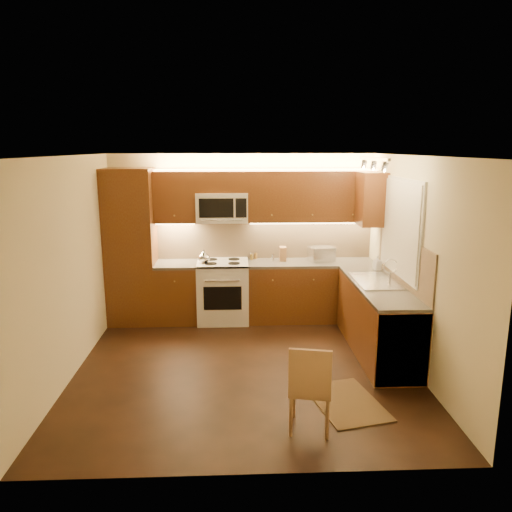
{
  "coord_description": "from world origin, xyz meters",
  "views": [
    {
      "loc": [
        -0.12,
        -5.52,
        2.59
      ],
      "look_at": [
        0.15,
        0.55,
        1.25
      ],
      "focal_mm": 34.66,
      "sensor_mm": 36.0,
      "label": 1
    }
  ],
  "objects_px": {
    "microwave": "(222,207)",
    "knife_block": "(283,254)",
    "dining_chair": "(310,386)",
    "stove": "(223,291)",
    "kettle": "(204,256)",
    "toaster_oven": "(321,254)",
    "sink": "(376,276)",
    "soap_bottle": "(377,263)"
  },
  "relations": [
    {
      "from": "microwave",
      "to": "soap_bottle",
      "type": "distance_m",
      "value": 2.39
    },
    {
      "from": "microwave",
      "to": "knife_block",
      "type": "bearing_deg",
      "value": -1.39
    },
    {
      "from": "kettle",
      "to": "soap_bottle",
      "type": "distance_m",
      "value": 2.5
    },
    {
      "from": "dining_chair",
      "to": "microwave",
      "type": "bearing_deg",
      "value": 116.98
    },
    {
      "from": "microwave",
      "to": "toaster_oven",
      "type": "bearing_deg",
      "value": -2.56
    },
    {
      "from": "stove",
      "to": "sink",
      "type": "bearing_deg",
      "value": -29.36
    },
    {
      "from": "microwave",
      "to": "toaster_oven",
      "type": "height_order",
      "value": "microwave"
    },
    {
      "from": "sink",
      "to": "knife_block",
      "type": "distance_m",
      "value": 1.65
    },
    {
      "from": "stove",
      "to": "kettle",
      "type": "bearing_deg",
      "value": -164.72
    },
    {
      "from": "sink",
      "to": "knife_block",
      "type": "bearing_deg",
      "value": 131.3
    },
    {
      "from": "toaster_oven",
      "to": "soap_bottle",
      "type": "relative_size",
      "value": 1.79
    },
    {
      "from": "soap_bottle",
      "to": "kettle",
      "type": "bearing_deg",
      "value": 151.99
    },
    {
      "from": "knife_block",
      "to": "microwave",
      "type": "bearing_deg",
      "value": 178.25
    },
    {
      "from": "soap_bottle",
      "to": "stove",
      "type": "bearing_deg",
      "value": 148.89
    },
    {
      "from": "microwave",
      "to": "dining_chair",
      "type": "distance_m",
      "value": 3.52
    },
    {
      "from": "knife_block",
      "to": "soap_bottle",
      "type": "distance_m",
      "value": 1.42
    },
    {
      "from": "kettle",
      "to": "soap_bottle",
      "type": "height_order",
      "value": "kettle"
    },
    {
      "from": "knife_block",
      "to": "kettle",
      "type": "bearing_deg",
      "value": -171.37
    },
    {
      "from": "kettle",
      "to": "dining_chair",
      "type": "bearing_deg",
      "value": -67.99
    },
    {
      "from": "microwave",
      "to": "dining_chair",
      "type": "xyz_separation_m",
      "value": [
        0.87,
        -3.16,
        -1.29
      ]
    },
    {
      "from": "microwave",
      "to": "toaster_oven",
      "type": "relative_size",
      "value": 2.1
    },
    {
      "from": "microwave",
      "to": "knife_block",
      "type": "distance_m",
      "value": 1.16
    },
    {
      "from": "microwave",
      "to": "sink",
      "type": "xyz_separation_m",
      "value": [
        2.0,
        -1.26,
        -0.74
      ]
    },
    {
      "from": "microwave",
      "to": "dining_chair",
      "type": "height_order",
      "value": "microwave"
    },
    {
      "from": "toaster_oven",
      "to": "kettle",
      "type": "bearing_deg",
      "value": 170.47
    },
    {
      "from": "stove",
      "to": "microwave",
      "type": "relative_size",
      "value": 1.21
    },
    {
      "from": "knife_block",
      "to": "toaster_oven",
      "type": "bearing_deg",
      "value": -4.76
    },
    {
      "from": "stove",
      "to": "microwave",
      "type": "xyz_separation_m",
      "value": [
        0.0,
        0.14,
        1.26
      ]
    },
    {
      "from": "toaster_oven",
      "to": "sink",
      "type": "bearing_deg",
      "value": -81.13
    },
    {
      "from": "sink",
      "to": "soap_bottle",
      "type": "relative_size",
      "value": 4.26
    },
    {
      "from": "microwave",
      "to": "sink",
      "type": "distance_m",
      "value": 2.48
    },
    {
      "from": "knife_block",
      "to": "dining_chair",
      "type": "bearing_deg",
      "value": -91.1
    },
    {
      "from": "soap_bottle",
      "to": "dining_chair",
      "type": "xyz_separation_m",
      "value": [
        -1.32,
        -2.51,
        -0.57
      ]
    },
    {
      "from": "kettle",
      "to": "toaster_oven",
      "type": "distance_m",
      "value": 1.77
    },
    {
      "from": "dining_chair",
      "to": "toaster_oven",
      "type": "bearing_deg",
      "value": 90.18
    },
    {
      "from": "soap_bottle",
      "to": "sink",
      "type": "bearing_deg",
      "value": -125.16
    },
    {
      "from": "sink",
      "to": "dining_chair",
      "type": "xyz_separation_m",
      "value": [
        -1.13,
        -1.9,
        -0.54
      ]
    },
    {
      "from": "microwave",
      "to": "knife_block",
      "type": "height_order",
      "value": "microwave"
    },
    {
      "from": "toaster_oven",
      "to": "dining_chair",
      "type": "bearing_deg",
      "value": -115.52
    },
    {
      "from": "kettle",
      "to": "knife_block",
      "type": "height_order",
      "value": "kettle"
    },
    {
      "from": "stove",
      "to": "kettle",
      "type": "distance_m",
      "value": 0.63
    },
    {
      "from": "kettle",
      "to": "soap_bottle",
      "type": "relative_size",
      "value": 1.0
    }
  ]
}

